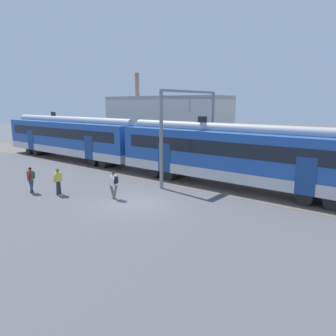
{
  "coord_description": "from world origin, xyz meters",
  "views": [
    {
      "loc": [
        12.67,
        -12.82,
        5.65
      ],
      "look_at": [
        -0.07,
        3.05,
        1.6
      ],
      "focal_mm": 35.0,
      "sensor_mm": 36.0,
      "label": 1
    }
  ],
  "objects_px": {
    "pedestrian_white": "(114,183)",
    "pedestrian_yellow": "(58,179)",
    "commuter_train": "(142,145)",
    "pedestrian_red": "(31,178)"
  },
  "relations": [
    {
      "from": "commuter_train",
      "to": "pedestrian_red",
      "type": "height_order",
      "value": "commuter_train"
    },
    {
      "from": "pedestrian_white",
      "to": "pedestrian_yellow",
      "type": "bearing_deg",
      "value": -155.04
    },
    {
      "from": "pedestrian_yellow",
      "to": "pedestrian_white",
      "type": "bearing_deg",
      "value": 24.96
    },
    {
      "from": "pedestrian_white",
      "to": "commuter_train",
      "type": "bearing_deg",
      "value": 120.63
    },
    {
      "from": "commuter_train",
      "to": "pedestrian_yellow",
      "type": "xyz_separation_m",
      "value": [
        0.67,
        -8.42,
        -1.26
      ]
    },
    {
      "from": "commuter_train",
      "to": "pedestrian_red",
      "type": "relative_size",
      "value": 22.83
    },
    {
      "from": "commuter_train",
      "to": "pedestrian_white",
      "type": "xyz_separation_m",
      "value": [
        4.05,
        -6.84,
        -1.26
      ]
    },
    {
      "from": "commuter_train",
      "to": "pedestrian_yellow",
      "type": "relative_size",
      "value": 22.83
    },
    {
      "from": "commuter_train",
      "to": "pedestrian_yellow",
      "type": "height_order",
      "value": "commuter_train"
    },
    {
      "from": "pedestrian_white",
      "to": "pedestrian_red",
      "type": "bearing_deg",
      "value": -155.07
    }
  ]
}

